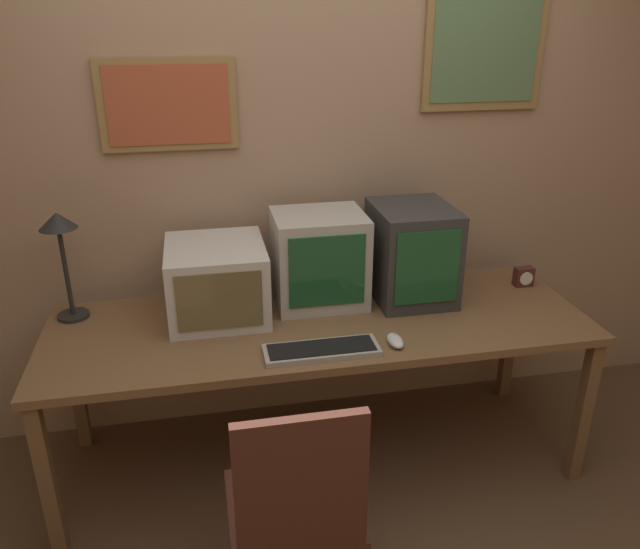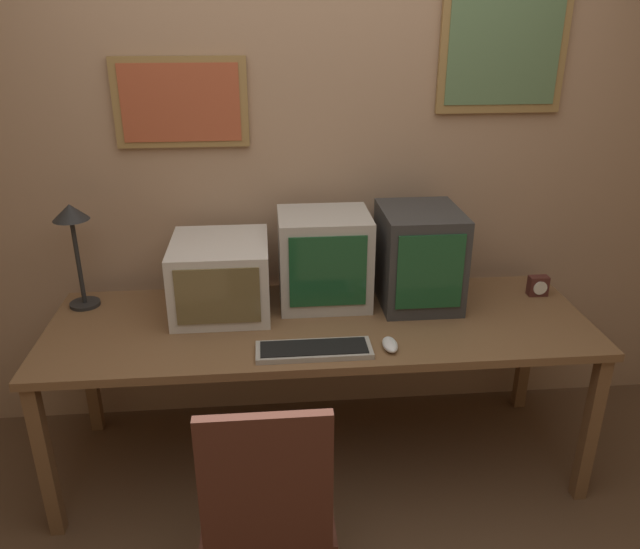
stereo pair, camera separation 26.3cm
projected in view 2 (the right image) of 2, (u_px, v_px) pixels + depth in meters
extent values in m
cube|color=tan|center=(310.00, 170.00, 2.97)|extent=(8.00, 0.05, 2.60)
cube|color=olive|center=(503.00, 49.00, 2.79)|extent=(0.58, 0.02, 0.55)
cube|color=#56754C|center=(505.00, 50.00, 2.78)|extent=(0.51, 0.01, 0.48)
cube|color=olive|center=(181.00, 103.00, 2.75)|extent=(0.59, 0.02, 0.39)
cube|color=#AD4C2D|center=(180.00, 103.00, 2.74)|extent=(0.52, 0.01, 0.34)
cube|color=brown|center=(320.00, 324.00, 2.73)|extent=(2.35, 0.79, 0.04)
cube|color=brown|center=(45.00, 462.00, 2.46)|extent=(0.06, 0.06, 0.72)
cube|color=brown|center=(590.00, 430.00, 2.65)|extent=(0.06, 0.06, 0.72)
cube|color=brown|center=(89.00, 368.00, 3.10)|extent=(0.06, 0.06, 0.72)
cube|color=brown|center=(526.00, 348.00, 3.29)|extent=(0.06, 0.06, 0.72)
cube|color=beige|center=(221.00, 276.00, 2.77)|extent=(0.42, 0.45, 0.32)
cube|color=brown|center=(218.00, 296.00, 2.56)|extent=(0.35, 0.01, 0.25)
cube|color=#B7B2A8|center=(324.00, 258.00, 2.83)|extent=(0.41, 0.35, 0.42)
cube|color=#194C28|center=(328.00, 272.00, 2.66)|extent=(0.33, 0.01, 0.32)
cube|color=#333333|center=(419.00, 256.00, 2.83)|extent=(0.35, 0.41, 0.44)
cube|color=#194C28|center=(430.00, 272.00, 2.63)|extent=(0.29, 0.01, 0.33)
cube|color=#A8A399|center=(314.00, 350.00, 2.46)|extent=(0.46, 0.15, 0.02)
cube|color=black|center=(314.00, 347.00, 2.46)|extent=(0.42, 0.13, 0.00)
ellipsoid|color=silver|center=(390.00, 345.00, 2.49)|extent=(0.06, 0.12, 0.04)
cube|color=#4C231E|center=(538.00, 286.00, 2.95)|extent=(0.09, 0.05, 0.10)
cylinder|color=white|center=(540.00, 288.00, 2.92)|extent=(0.07, 0.00, 0.07)
cylinder|color=black|center=(85.00, 304.00, 2.86)|extent=(0.14, 0.14, 0.02)
cylinder|color=black|center=(78.00, 261.00, 2.78)|extent=(0.02, 0.02, 0.41)
cone|color=black|center=(70.00, 212.00, 2.69)|extent=(0.16, 0.16, 0.07)
cube|color=#472319|center=(268.00, 506.00, 2.14)|extent=(0.43, 0.43, 0.04)
cube|color=#472319|center=(266.00, 485.00, 1.85)|extent=(0.40, 0.04, 0.50)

